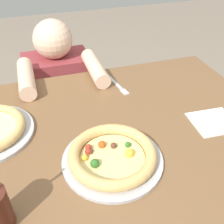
% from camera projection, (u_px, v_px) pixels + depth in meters
% --- Properties ---
extents(dining_table, '(1.32, 0.90, 0.75)m').
position_uv_depth(dining_table, '(99.00, 155.00, 0.99)').
color(dining_table, brown).
rests_on(dining_table, ground).
extents(pizza_near, '(0.31, 0.31, 0.05)m').
position_uv_depth(pizza_near, '(112.00, 156.00, 0.81)').
color(pizza_near, '#B7B7BC').
rests_on(pizza_near, dining_table).
extents(paper_napkin, '(0.17, 0.15, 0.00)m').
position_uv_depth(paper_napkin, '(214.00, 122.00, 0.98)').
color(paper_napkin, white).
rests_on(paper_napkin, dining_table).
extents(fork, '(0.05, 0.20, 0.00)m').
position_uv_depth(fork, '(117.00, 85.00, 1.19)').
color(fork, silver).
rests_on(fork, dining_table).
extents(diner_seated, '(0.38, 0.51, 0.95)m').
position_uv_depth(diner_seated, '(62.00, 106.00, 1.58)').
color(diner_seated, '#333847').
rests_on(diner_seated, ground).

